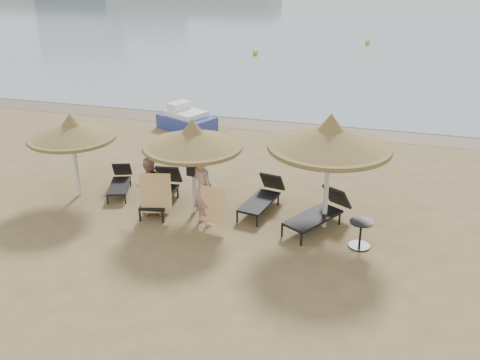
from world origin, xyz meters
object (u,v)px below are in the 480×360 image
at_px(lounger_near_left, 163,190).
at_px(person_right, 203,185).
at_px(lounger_far_left, 120,181).
at_px(palapa_center, 193,139).
at_px(palapa_left, 72,131).
at_px(lounger_far_right, 320,212).
at_px(palapa_right, 330,138).
at_px(person_left, 149,181).
at_px(pedal_boat, 186,120).
at_px(lounger_near_right, 263,196).
at_px(side_table, 360,235).

distance_m(lounger_near_left, person_right, 1.85).
bearing_deg(lounger_far_left, palapa_center, -34.17).
xyz_separation_m(palapa_left, lounger_near_left, (2.57, 0.14, -1.54)).
bearing_deg(lounger_far_right, palapa_right, 34.51).
xyz_separation_m(palapa_right, person_left, (-4.61, -0.55, -1.47)).
bearing_deg(person_right, lounger_near_left, 7.18).
distance_m(palapa_center, palapa_right, 3.50).
xyz_separation_m(palapa_left, pedal_boat, (0.71, 6.70, -1.58)).
height_order(lounger_far_left, person_right, person_right).
height_order(lounger_near_right, side_table, lounger_near_right).
xyz_separation_m(palapa_center, lounger_far_left, (-2.59, 0.66, -1.77)).
relative_size(palapa_right, person_left, 1.62).
bearing_deg(palapa_right, lounger_near_left, 178.88).
height_order(person_left, pedal_boat, person_left).
height_order(lounger_near_left, person_left, person_left).
bearing_deg(side_table, palapa_left, 174.79).
height_order(person_right, pedal_boat, person_right).
height_order(side_table, person_right, person_right).
distance_m(palapa_center, lounger_far_left, 3.20).
distance_m(lounger_near_right, person_right, 1.95).
xyz_separation_m(palapa_center, lounger_near_right, (1.73, 0.69, -1.71)).
height_order(palapa_center, lounger_far_left, palapa_center).
distance_m(palapa_left, person_left, 2.74).
bearing_deg(pedal_boat, lounger_near_left, -49.23).
distance_m(palapa_center, person_left, 1.67).
relative_size(palapa_right, person_right, 1.36).
height_order(palapa_right, person_left, palapa_right).
relative_size(palapa_left, palapa_center, 0.94).
height_order(palapa_center, lounger_near_left, palapa_center).
bearing_deg(lounger_far_right, lounger_near_left, -151.49).
bearing_deg(palapa_left, person_left, -11.24).
bearing_deg(lounger_far_right, person_right, -136.40).
bearing_deg(lounger_far_left, person_right, -42.28).
height_order(lounger_far_left, person_left, person_left).
xyz_separation_m(palapa_center, lounger_near_left, (-1.04, 0.21, -1.67)).
relative_size(lounger_near_left, pedal_boat, 0.84).
bearing_deg(palapa_center, pedal_boat, 113.21).
height_order(lounger_far_right, side_table, lounger_far_right).
distance_m(lounger_far_left, person_left, 1.92).
xyz_separation_m(lounger_near_left, person_right, (1.51, -0.81, 0.70)).
bearing_deg(lounger_near_left, palapa_center, -19.32).
bearing_deg(lounger_near_left, lounger_far_left, 156.36).
xyz_separation_m(person_right, pedal_boat, (-3.37, 7.37, -0.74)).
height_order(lounger_far_right, person_left, person_left).
bearing_deg(lounger_near_right, lounger_near_left, -160.33).
bearing_deg(palapa_center, side_table, -8.48).
relative_size(lounger_near_right, lounger_far_right, 0.94).
relative_size(lounger_near_right, person_left, 1.06).
xyz_separation_m(palapa_right, lounger_far_left, (-6.08, 0.53, -2.08)).
xyz_separation_m(palapa_left, person_right, (4.08, -0.67, -0.84)).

